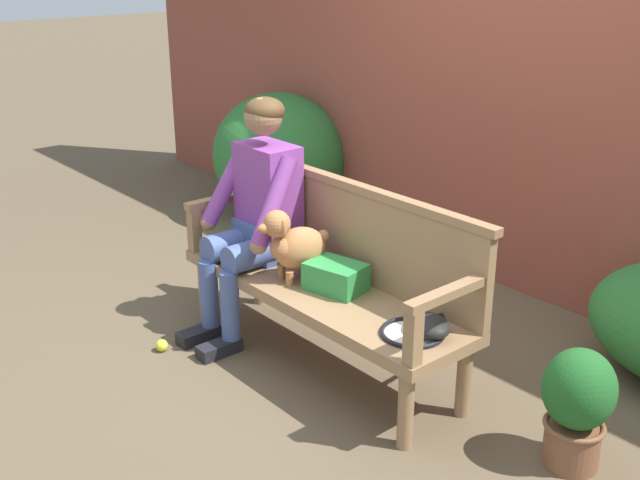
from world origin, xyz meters
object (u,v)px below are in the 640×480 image
(garden_bench, at_px, (320,297))
(dog_on_bench, at_px, (294,244))
(baseball_glove, at_px, (429,325))
(potted_plant, at_px, (577,404))
(sports_bag, at_px, (336,277))
(tennis_racket, at_px, (416,330))
(tennis_ball, at_px, (162,345))
(person_seated, at_px, (256,210))

(garden_bench, bearing_deg, dog_on_bench, -164.40)
(baseball_glove, height_order, potted_plant, potted_plant)
(dog_on_bench, relative_size, sports_bag, 1.38)
(dog_on_bench, relative_size, tennis_racket, 0.67)
(sports_bag, distance_m, tennis_ball, 1.05)
(sports_bag, bearing_deg, tennis_ball, -140.10)
(person_seated, bearing_deg, baseball_glove, 2.09)
(tennis_racket, height_order, sports_bag, sports_bag)
(person_seated, xyz_separation_m, tennis_ball, (-0.13, -0.55, -0.67))
(sports_bag, xyz_separation_m, tennis_ball, (-0.72, -0.60, -0.47))
(potted_plant, bearing_deg, garden_bench, -169.18)
(tennis_racket, height_order, baseball_glove, baseball_glove)
(potted_plant, bearing_deg, tennis_ball, -157.37)
(garden_bench, relative_size, dog_on_bench, 4.48)
(sports_bag, bearing_deg, person_seated, -175.33)
(tennis_ball, distance_m, potted_plant, 2.13)
(person_seated, distance_m, dog_on_bench, 0.37)
(tennis_ball, bearing_deg, potted_plant, 22.63)
(tennis_racket, bearing_deg, dog_on_bench, -176.37)
(baseball_glove, bearing_deg, dog_on_bench, -156.47)
(person_seated, relative_size, dog_on_bench, 3.37)
(dog_on_bench, bearing_deg, tennis_ball, -133.10)
(garden_bench, height_order, dog_on_bench, dog_on_bench)
(tennis_racket, height_order, potted_plant, potted_plant)
(person_seated, xyz_separation_m, potted_plant, (1.82, 0.26, -0.42))
(sports_bag, bearing_deg, garden_bench, -154.94)
(dog_on_bench, bearing_deg, potted_plant, 11.33)
(potted_plant, bearing_deg, baseball_glove, -160.50)
(garden_bench, height_order, baseball_glove, baseball_glove)
(dog_on_bench, xyz_separation_m, tennis_ball, (-0.49, -0.52, -0.59))
(dog_on_bench, bearing_deg, tennis_racket, 3.63)
(tennis_racket, bearing_deg, sports_bag, 177.15)
(tennis_racket, distance_m, baseball_glove, 0.07)
(tennis_ball, bearing_deg, person_seated, 76.76)
(dog_on_bench, relative_size, tennis_ball, 5.84)
(tennis_racket, xyz_separation_m, tennis_ball, (-1.28, -0.57, -0.41))
(dog_on_bench, height_order, tennis_ball, dog_on_bench)
(sports_bag, bearing_deg, baseball_glove, -0.38)
(sports_bag, bearing_deg, tennis_racket, -2.85)
(dog_on_bench, relative_size, potted_plant, 0.73)
(dog_on_bench, height_order, potted_plant, dog_on_bench)
(tennis_ball, relative_size, potted_plant, 0.12)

